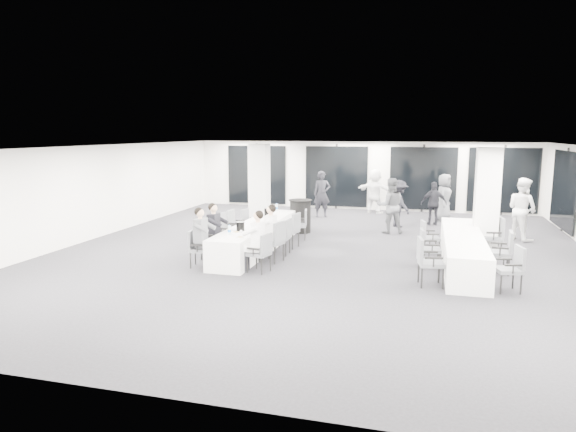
# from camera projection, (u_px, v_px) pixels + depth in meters

# --- Properties ---
(room) EXTENTS (14.04, 16.04, 2.84)m
(room) POSITION_uv_depth(u_px,v_px,m) (361.00, 197.00, 14.39)
(room) COLOR black
(room) RESTS_ON ground
(column_left) EXTENTS (0.60, 0.60, 2.80)m
(column_left) POSITION_uv_depth(u_px,v_px,m) (259.00, 186.00, 17.33)
(column_left) COLOR silver
(column_left) RESTS_ON floor
(column_right) EXTENTS (0.60, 0.60, 2.80)m
(column_right) POSITION_uv_depth(u_px,v_px,m) (487.00, 201.00, 13.42)
(column_right) COLOR silver
(column_right) RESTS_ON floor
(banquet_table_main) EXTENTS (0.90, 5.00, 0.75)m
(banquet_table_main) POSITION_uv_depth(u_px,v_px,m) (257.00, 237.00, 13.96)
(banquet_table_main) COLOR white
(banquet_table_main) RESTS_ON floor
(banquet_table_side) EXTENTS (0.90, 5.00, 0.75)m
(banquet_table_side) POSITION_uv_depth(u_px,v_px,m) (463.00, 250.00, 12.41)
(banquet_table_side) COLOR white
(banquet_table_side) RESTS_ON floor
(cocktail_table) EXTENTS (0.76, 0.76, 1.05)m
(cocktail_table) POSITION_uv_depth(u_px,v_px,m) (300.00, 216.00, 16.44)
(cocktail_table) COLOR black
(cocktail_table) RESTS_ON floor
(chair_main_left_near) EXTENTS (0.50, 0.54, 0.89)m
(chair_main_left_near) POSITION_uv_depth(u_px,v_px,m) (197.00, 246.00, 12.24)
(chair_main_left_near) COLOR #505358
(chair_main_left_near) RESTS_ON floor
(chair_main_left_second) EXTENTS (0.62, 0.65, 1.03)m
(chair_main_left_second) POSITION_uv_depth(u_px,v_px,m) (210.00, 236.00, 13.01)
(chair_main_left_second) COLOR #505358
(chair_main_left_second) RESTS_ON floor
(chair_main_left_mid) EXTENTS (0.62, 0.65, 1.02)m
(chair_main_left_mid) POSITION_uv_depth(u_px,v_px,m) (225.00, 229.00, 13.92)
(chair_main_left_mid) COLOR #505358
(chair_main_left_mid) RESTS_ON floor
(chair_main_left_fourth) EXTENTS (0.52, 0.58, 0.99)m
(chair_main_left_fourth) POSITION_uv_depth(u_px,v_px,m) (235.00, 225.00, 14.68)
(chair_main_left_fourth) COLOR #505358
(chair_main_left_fourth) RESTS_ON floor
(chair_main_left_far) EXTENTS (0.52, 0.54, 0.86)m
(chair_main_left_far) POSITION_uv_depth(u_px,v_px,m) (248.00, 221.00, 15.69)
(chair_main_left_far) COLOR #505358
(chair_main_left_far) RESTS_ON floor
(chair_main_right_near) EXTENTS (0.56, 0.58, 0.91)m
(chair_main_right_near) POSITION_uv_depth(u_px,v_px,m) (262.00, 250.00, 11.73)
(chair_main_right_near) COLOR #505358
(chair_main_right_near) RESTS_ON floor
(chair_main_right_second) EXTENTS (0.63, 0.65, 1.02)m
(chair_main_right_second) POSITION_uv_depth(u_px,v_px,m) (275.00, 239.00, 12.67)
(chair_main_right_second) COLOR #505358
(chair_main_right_second) RESTS_ON floor
(chair_main_right_mid) EXTENTS (0.48, 0.54, 0.95)m
(chair_main_right_mid) POSITION_uv_depth(u_px,v_px,m) (283.00, 234.00, 13.45)
(chair_main_right_mid) COLOR #505358
(chair_main_right_mid) RESTS_ON floor
(chair_main_right_fourth) EXTENTS (0.57, 0.61, 0.98)m
(chair_main_right_fourth) POSITION_uv_depth(u_px,v_px,m) (292.00, 228.00, 14.25)
(chair_main_right_fourth) COLOR #505358
(chair_main_right_fourth) RESTS_ON floor
(chair_main_right_far) EXTENTS (0.54, 0.57, 0.90)m
(chair_main_right_far) POSITION_uv_depth(u_px,v_px,m) (301.00, 222.00, 15.37)
(chair_main_right_far) COLOR #505358
(chair_main_right_far) RESTS_ON floor
(chair_side_left_near) EXTENTS (0.59, 0.63, 1.02)m
(chair_side_left_near) POSITION_uv_depth(u_px,v_px,m) (427.00, 259.00, 10.72)
(chair_side_left_near) COLOR #505358
(chair_side_left_near) RESTS_ON floor
(chair_side_left_mid) EXTENTS (0.52, 0.56, 0.93)m
(chair_side_left_mid) POSITION_uv_depth(u_px,v_px,m) (427.00, 246.00, 12.14)
(chair_side_left_mid) COLOR #505358
(chair_side_left_mid) RESTS_ON floor
(chair_side_left_far) EXTENTS (0.54, 0.57, 0.89)m
(chair_side_left_far) POSITION_uv_depth(u_px,v_px,m) (428.00, 235.00, 13.50)
(chair_side_left_far) COLOR #505358
(chair_side_left_far) RESTS_ON floor
(chair_side_right_near) EXTENTS (0.57, 0.59, 0.93)m
(chair_side_right_near) POSITION_uv_depth(u_px,v_px,m) (512.00, 266.00, 10.33)
(chair_side_right_near) COLOR #505358
(chair_side_right_near) RESTS_ON floor
(chair_side_right_mid) EXTENTS (0.52, 0.58, 0.98)m
(chair_side_right_mid) POSITION_uv_depth(u_px,v_px,m) (503.00, 249.00, 11.65)
(chair_side_right_mid) COLOR #505358
(chair_side_right_mid) RESTS_ON floor
(chair_side_right_far) EXTENTS (0.59, 0.63, 1.03)m
(chair_side_right_far) POSITION_uv_depth(u_px,v_px,m) (494.00, 234.00, 13.27)
(chair_side_right_far) COLOR #505358
(chair_side_right_far) RESTS_ON floor
(seated_guest_a) EXTENTS (0.50, 0.38, 1.44)m
(seated_guest_a) POSITION_uv_depth(u_px,v_px,m) (203.00, 234.00, 12.16)
(seated_guest_a) COLOR #515458
(seated_guest_a) RESTS_ON floor
(seated_guest_b) EXTENTS (0.50, 0.38, 1.44)m
(seated_guest_b) POSITION_uv_depth(u_px,v_px,m) (216.00, 228.00, 12.91)
(seated_guest_b) COLOR black
(seated_guest_b) RESTS_ON floor
(seated_guest_c) EXTENTS (0.50, 0.38, 1.44)m
(seated_guest_c) POSITION_uv_depth(u_px,v_px,m) (255.00, 237.00, 11.75)
(seated_guest_c) COLOR white
(seated_guest_c) RESTS_ON floor
(seated_guest_d) EXTENTS (0.50, 0.38, 1.44)m
(seated_guest_d) POSITION_uv_depth(u_px,v_px,m) (268.00, 229.00, 12.70)
(seated_guest_d) COLOR white
(seated_guest_d) RESTS_ON floor
(standing_guest_a) EXTENTS (0.88, 0.80, 1.97)m
(standing_guest_a) POSITION_uv_depth(u_px,v_px,m) (322.00, 191.00, 19.33)
(standing_guest_a) COLOR black
(standing_guest_a) RESTS_ON floor
(standing_guest_b) EXTENTS (1.09, 0.83, 2.00)m
(standing_guest_b) POSITION_uv_depth(u_px,v_px,m) (390.00, 202.00, 16.22)
(standing_guest_b) COLOR #515458
(standing_guest_b) RESTS_ON floor
(standing_guest_c) EXTENTS (1.19, 1.29, 1.80)m
(standing_guest_c) POSITION_uv_depth(u_px,v_px,m) (399.00, 201.00, 17.32)
(standing_guest_c) COLOR black
(standing_guest_c) RESTS_ON floor
(standing_guest_d) EXTENTS (1.08, 0.73, 1.70)m
(standing_guest_d) POSITION_uv_depth(u_px,v_px,m) (434.00, 201.00, 17.65)
(standing_guest_d) COLOR black
(standing_guest_d) RESTS_ON floor
(standing_guest_e) EXTENTS (0.77, 1.04, 1.93)m
(standing_guest_e) POSITION_uv_depth(u_px,v_px,m) (444.00, 194.00, 18.51)
(standing_guest_e) COLOR #515458
(standing_guest_e) RESTS_ON floor
(standing_guest_f) EXTENTS (1.96, 1.29, 1.99)m
(standing_guest_f) POSITION_uv_depth(u_px,v_px,m) (375.00, 188.00, 20.30)
(standing_guest_f) COLOR white
(standing_guest_f) RESTS_ON floor
(standing_guest_h) EXTENTS (1.11, 1.19, 2.11)m
(standing_guest_h) POSITION_uv_depth(u_px,v_px,m) (522.00, 205.00, 15.21)
(standing_guest_h) COLOR white
(standing_guest_h) RESTS_ON floor
(ice_bucket_near) EXTENTS (0.20, 0.20, 0.23)m
(ice_bucket_near) POSITION_uv_depth(u_px,v_px,m) (240.00, 226.00, 12.83)
(ice_bucket_near) COLOR black
(ice_bucket_near) RESTS_ON banquet_table_main
(ice_bucket_far) EXTENTS (0.22, 0.22, 0.25)m
(ice_bucket_far) POSITION_uv_depth(u_px,v_px,m) (268.00, 213.00, 14.92)
(ice_bucket_far) COLOR black
(ice_bucket_far) RESTS_ON banquet_table_main
(water_bottle_a) EXTENTS (0.07, 0.07, 0.23)m
(water_bottle_a) POSITION_uv_depth(u_px,v_px,m) (229.00, 230.00, 12.34)
(water_bottle_a) COLOR silver
(water_bottle_a) RESTS_ON banquet_table_main
(water_bottle_b) EXTENTS (0.07, 0.07, 0.23)m
(water_bottle_b) POSITION_uv_depth(u_px,v_px,m) (270.00, 217.00, 14.30)
(water_bottle_b) COLOR silver
(water_bottle_b) RESTS_ON banquet_table_main
(water_bottle_c) EXTENTS (0.07, 0.07, 0.23)m
(water_bottle_c) POSITION_uv_depth(u_px,v_px,m) (277.00, 207.00, 16.00)
(water_bottle_c) COLOR silver
(water_bottle_c) RESTS_ON banquet_table_main
(plate_a) EXTENTS (0.22, 0.22, 0.03)m
(plate_a) POSITION_uv_depth(u_px,v_px,m) (236.00, 232.00, 12.63)
(plate_a) COLOR white
(plate_a) RESTS_ON banquet_table_main
(plate_b) EXTENTS (0.18, 0.18, 0.03)m
(plate_b) POSITION_uv_depth(u_px,v_px,m) (240.00, 237.00, 12.03)
(plate_b) COLOR white
(plate_b) RESTS_ON banquet_table_main
(plate_c) EXTENTS (0.21, 0.21, 0.03)m
(plate_c) POSITION_uv_depth(u_px,v_px,m) (257.00, 225.00, 13.52)
(plate_c) COLOR white
(plate_c) RESTS_ON banquet_table_main
(wine_glass) EXTENTS (0.07, 0.07, 0.18)m
(wine_glass) POSITION_uv_depth(u_px,v_px,m) (241.00, 232.00, 12.00)
(wine_glass) COLOR silver
(wine_glass) RESTS_ON banquet_table_main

